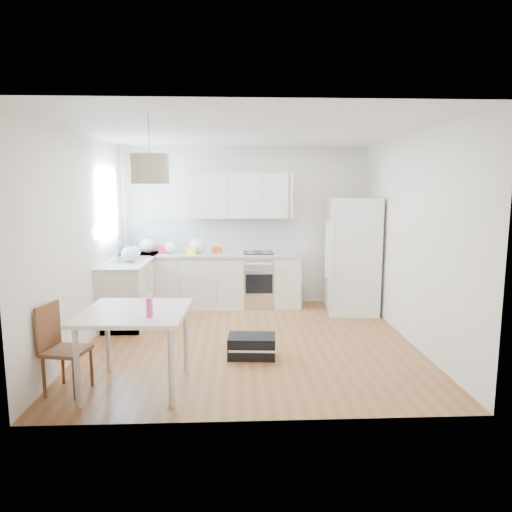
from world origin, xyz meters
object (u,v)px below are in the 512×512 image
Objects in this scene: refrigerator at (353,255)px; gym_bag at (252,346)px; dining_table at (135,319)px; dining_chair at (67,349)px.

gym_bag is (-1.72, -2.01, -0.79)m from refrigerator.
dining_table is at bearing -130.42° from refrigerator.
refrigerator is 4.60m from dining_chair.
dining_table is 0.72m from dining_chair.
gym_bag is (1.18, 0.81, -0.59)m from dining_table.
dining_chair reaches higher than gym_bag.
dining_table is at bearing 17.08° from dining_chair.
refrigerator is at bearing 53.86° from gym_bag.
dining_chair is (-0.66, -0.06, -0.27)m from dining_table.
gym_bag is at bearing 37.12° from dining_chair.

